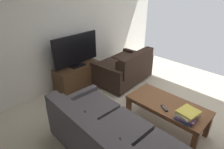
# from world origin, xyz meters

# --- Properties ---
(ground_plane) EXTENTS (4.95, 5.24, 0.01)m
(ground_plane) POSITION_xyz_m (0.00, 0.00, -0.00)
(ground_plane) COLOR beige
(wall_right) EXTENTS (0.12, 5.24, 2.83)m
(wall_right) POSITION_xyz_m (2.47, 0.00, 1.42)
(wall_right) COLOR silver
(wall_right) RESTS_ON ground
(sofa_main) EXTENTS (2.06, 0.98, 0.80)m
(sofa_main) POSITION_xyz_m (0.21, 1.12, 0.35)
(sofa_main) COLOR black
(sofa_main) RESTS_ON ground
(loveseat_near) EXTENTS (0.97, 1.35, 0.79)m
(loveseat_near) POSITION_xyz_m (1.56, -0.67, 0.34)
(loveseat_near) COLOR black
(loveseat_near) RESTS_ON ground
(coffee_table) EXTENTS (1.24, 0.59, 0.45)m
(coffee_table) POSITION_xyz_m (0.07, 0.03, 0.39)
(coffee_table) COLOR brown
(coffee_table) RESTS_ON ground
(tv_stand) EXTENTS (0.46, 1.06, 0.50)m
(tv_stand) POSITION_xyz_m (2.17, 0.22, 0.25)
(tv_stand) COLOR #4C331E
(tv_stand) RESTS_ON ground
(flat_tv) EXTENTS (0.21, 1.09, 0.69)m
(flat_tv) POSITION_xyz_m (2.17, 0.22, 0.86)
(flat_tv) COLOR black
(flat_tv) RESTS_ON tv_stand
(book_stack) EXTENTS (0.30, 0.33, 0.13)m
(book_stack) POSITION_xyz_m (-0.30, 0.17, 0.52)
(book_stack) COLOR #385693
(book_stack) RESTS_ON coffee_table
(tv_remote) EXTENTS (0.16, 0.12, 0.02)m
(tv_remote) POSITION_xyz_m (0.04, 0.18, 0.46)
(tv_remote) COLOR black
(tv_remote) RESTS_ON coffee_table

